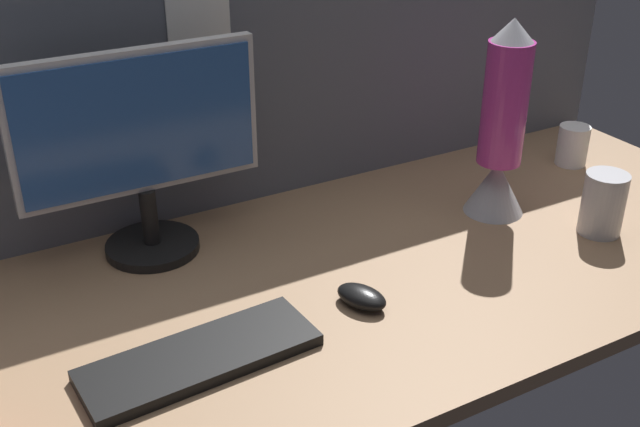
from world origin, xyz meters
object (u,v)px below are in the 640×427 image
at_px(keyboard, 200,357).
at_px(mouse, 362,297).
at_px(monitor, 140,143).
at_px(mug_ceramic_white, 573,145).
at_px(lava_lamp, 501,135).
at_px(mug_steel, 603,204).

bearing_deg(keyboard, mouse, -1.08).
bearing_deg(monitor, mouse, -55.17).
height_order(keyboard, mug_ceramic_white, mug_ceramic_white).
height_order(mouse, lava_lamp, lava_lamp).
relative_size(mouse, lava_lamp, 0.23).
bearing_deg(mouse, mug_steel, -23.29).
bearing_deg(keyboard, lava_lamp, 10.17).
bearing_deg(monitor, keyboard, -97.17).
xyz_separation_m(mug_ceramic_white, lava_lamp, (-0.33, -0.10, 0.12)).
height_order(monitor, lava_lamp, lava_lamp).
xyz_separation_m(mug_ceramic_white, mug_steel, (-0.20, -0.28, 0.02)).
relative_size(monitor, mouse, 4.77).
relative_size(mouse, mug_steel, 0.75).
height_order(keyboard, mug_steel, mug_steel).
distance_m(keyboard, mouse, 0.30).
xyz_separation_m(monitor, keyboard, (-0.05, -0.38, -0.21)).
bearing_deg(monitor, mug_steel, -24.95).
bearing_deg(mug_ceramic_white, mug_steel, -125.93).
xyz_separation_m(mouse, mug_steel, (0.56, -0.01, 0.05)).
xyz_separation_m(mouse, mug_ceramic_white, (0.76, 0.26, 0.03)).
relative_size(monitor, keyboard, 1.24).
bearing_deg(mug_ceramic_white, lava_lamp, -162.87).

